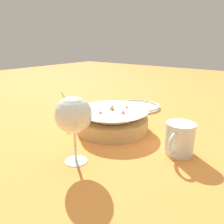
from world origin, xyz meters
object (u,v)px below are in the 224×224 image
(beer_mug, at_px, (179,140))
(side_plate, at_px, (139,106))
(food_basket, at_px, (112,120))
(sauce_cup, at_px, (70,113))
(wine_glass, at_px, (74,116))

(beer_mug, bearing_deg, side_plate, -134.98)
(food_basket, distance_m, sauce_cup, 0.22)
(sauce_cup, distance_m, wine_glass, 0.37)
(wine_glass, height_order, side_plate, wine_glass)
(wine_glass, relative_size, beer_mug, 1.52)
(wine_glass, xyz_separation_m, beer_mug, (-0.21, 0.20, -0.09))
(wine_glass, relative_size, side_plate, 0.86)
(sauce_cup, height_order, side_plate, sauce_cup)
(sauce_cup, distance_m, beer_mug, 0.48)
(wine_glass, xyz_separation_m, side_plate, (-0.53, -0.12, -0.12))
(food_basket, xyz_separation_m, wine_glass, (0.24, 0.06, 0.09))
(wine_glass, bearing_deg, sauce_cup, -129.88)
(sauce_cup, distance_m, side_plate, 0.34)
(sauce_cup, height_order, beer_mug, sauce_cup)
(beer_mug, height_order, side_plate, beer_mug)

